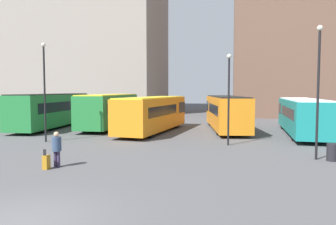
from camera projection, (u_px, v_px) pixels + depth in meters
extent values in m
plane|color=#4C4C4F|center=(19.00, 223.00, 8.54)|extent=(160.00, 160.00, 0.00)
cube|color=brown|center=(306.00, 6.00, 45.68)|extent=(19.73, 15.67, 30.42)
cube|color=#237A38|center=(52.00, 110.00, 30.18)|extent=(3.24, 11.76, 2.81)
cube|color=black|center=(73.00, 104.00, 34.87)|extent=(2.66, 2.29, 1.07)
cube|color=black|center=(46.00, 107.00, 29.12)|extent=(3.00, 7.58, 0.84)
cube|color=black|center=(52.00, 94.00, 30.08)|extent=(3.03, 11.51, 0.08)
cylinder|color=black|center=(69.00, 119.00, 33.82)|extent=(2.44, 1.07, 0.92)
cylinder|color=black|center=(31.00, 127.00, 26.70)|extent=(2.44, 1.07, 0.92)
cube|color=#237A38|center=(110.00, 110.00, 30.28)|extent=(3.04, 10.81, 2.71)
cube|color=black|center=(123.00, 104.00, 34.59)|extent=(2.69, 2.08, 1.03)
cube|color=black|center=(106.00, 107.00, 29.31)|extent=(2.90, 6.96, 0.81)
cube|color=yellow|center=(109.00, 95.00, 30.19)|extent=(2.83, 10.58, 0.08)
cylinder|color=black|center=(120.00, 119.00, 33.63)|extent=(2.51, 1.20, 1.09)
cylinder|color=black|center=(97.00, 126.00, 27.08)|extent=(2.51, 1.20, 1.09)
cube|color=orange|center=(153.00, 113.00, 27.14)|extent=(3.86, 10.88, 2.57)
cube|color=black|center=(169.00, 107.00, 31.26)|extent=(2.85, 2.26, 0.98)
cube|color=black|center=(149.00, 110.00, 26.21)|extent=(3.43, 7.08, 0.77)
cube|color=yellow|center=(153.00, 97.00, 27.05)|extent=(3.63, 10.64, 0.08)
cylinder|color=black|center=(165.00, 123.00, 30.34)|extent=(2.59, 1.23, 0.93)
cylinder|color=black|center=(137.00, 131.00, 24.08)|extent=(2.59, 1.23, 0.93)
cube|color=orange|center=(226.00, 112.00, 28.61)|extent=(4.19, 11.48, 2.62)
cube|color=black|center=(220.00, 106.00, 33.18)|extent=(2.80, 2.43, 1.00)
cube|color=black|center=(228.00, 109.00, 27.58)|extent=(3.59, 7.49, 0.79)
cube|color=black|center=(226.00, 97.00, 28.52)|extent=(3.95, 11.23, 0.08)
cylinder|color=black|center=(221.00, 121.00, 32.16)|extent=(2.49, 1.29, 0.93)
cylinder|color=black|center=(232.00, 129.00, 25.21)|extent=(2.49, 1.29, 0.93)
cube|color=#19847F|center=(302.00, 115.00, 25.59)|extent=(3.02, 11.73, 2.43)
cube|color=black|center=(294.00, 108.00, 30.19)|extent=(2.63, 2.25, 0.92)
cube|color=black|center=(305.00, 112.00, 24.55)|extent=(2.86, 7.55, 0.73)
cube|color=white|center=(303.00, 99.00, 25.50)|extent=(2.81, 11.49, 0.08)
cylinder|color=black|center=(295.00, 123.00, 29.15)|extent=(2.44, 1.14, 1.04)
cylinder|color=black|center=(311.00, 134.00, 22.16)|extent=(2.44, 1.14, 1.04)
cylinder|color=#382D4C|center=(55.00, 159.00, 14.73)|extent=(0.15, 0.15, 0.73)
cylinder|color=#382D4C|center=(59.00, 159.00, 14.69)|extent=(0.15, 0.15, 0.73)
cylinder|color=#334766|center=(57.00, 144.00, 14.67)|extent=(0.42, 0.42, 0.64)
sphere|color=tan|center=(56.00, 134.00, 14.64)|extent=(0.24, 0.24, 0.24)
cube|color=#B27A1E|center=(46.00, 162.00, 14.33)|extent=(0.24, 0.30, 0.62)
cube|color=black|center=(45.00, 152.00, 14.20)|extent=(0.13, 0.03, 0.28)
cylinder|color=black|center=(318.00, 95.00, 16.15)|extent=(0.12, 0.12, 6.40)
sphere|color=beige|center=(320.00, 28.00, 15.93)|extent=(0.28, 0.28, 0.28)
cylinder|color=black|center=(45.00, 94.00, 21.81)|extent=(0.12, 0.12, 6.38)
sphere|color=beige|center=(43.00, 45.00, 21.59)|extent=(0.28, 0.28, 0.28)
cylinder|color=black|center=(229.00, 102.00, 20.45)|extent=(0.12, 0.12, 5.49)
sphere|color=beige|center=(229.00, 56.00, 20.26)|extent=(0.28, 0.28, 0.28)
cylinder|color=black|center=(332.00, 152.00, 16.00)|extent=(0.52, 0.52, 0.85)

